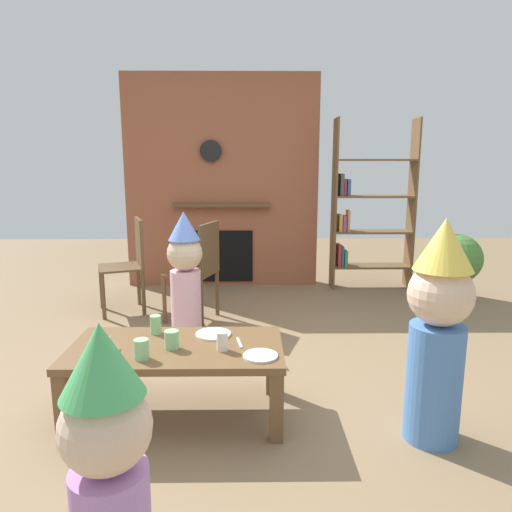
% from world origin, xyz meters
% --- Properties ---
extents(ground_plane, '(12.00, 12.00, 0.00)m').
position_xyz_m(ground_plane, '(0.00, 0.00, 0.00)').
color(ground_plane, '#846B4C').
extents(brick_fireplace_feature, '(2.20, 0.28, 2.40)m').
position_xyz_m(brick_fireplace_feature, '(-0.21, 2.60, 1.19)').
color(brick_fireplace_feature, '#935138').
rests_on(brick_fireplace_feature, ground_plane).
extents(bookshelf, '(0.90, 0.28, 1.90)m').
position_xyz_m(bookshelf, '(1.42, 2.40, 0.87)').
color(bookshelf, brown).
rests_on(bookshelf, ground_plane).
extents(coffee_table, '(1.18, 0.61, 0.42)m').
position_xyz_m(coffee_table, '(-0.30, -0.40, 0.35)').
color(coffee_table, brown).
rests_on(coffee_table, ground_plane).
extents(paper_cup_near_left, '(0.08, 0.08, 0.11)m').
position_xyz_m(paper_cup_near_left, '(-0.45, -0.58, 0.47)').
color(paper_cup_near_left, '#8CD18C').
rests_on(paper_cup_near_left, coffee_table).
extents(paper_cup_near_right, '(0.07, 0.07, 0.11)m').
position_xyz_m(paper_cup_near_right, '(-0.45, -0.21, 0.47)').
color(paper_cup_near_right, '#8CD18C').
rests_on(paper_cup_near_right, coffee_table).
extents(paper_cup_center, '(0.08, 0.08, 0.10)m').
position_xyz_m(paper_cup_center, '(-0.32, -0.44, 0.47)').
color(paper_cup_center, '#8CD18C').
rests_on(paper_cup_center, coffee_table).
extents(paper_cup_far_left, '(0.06, 0.06, 0.10)m').
position_xyz_m(paper_cup_far_left, '(-0.04, -0.47, 0.47)').
color(paper_cup_far_left, silver).
rests_on(paper_cup_far_left, coffee_table).
extents(paper_plate_front, '(0.21, 0.21, 0.01)m').
position_xyz_m(paper_plate_front, '(-0.11, -0.24, 0.42)').
color(paper_plate_front, white).
rests_on(paper_plate_front, coffee_table).
extents(paper_plate_rear, '(0.18, 0.18, 0.01)m').
position_xyz_m(paper_plate_rear, '(0.16, -0.56, 0.42)').
color(paper_plate_rear, white).
rests_on(paper_plate_rear, coffee_table).
extents(birthday_cake_slice, '(0.10, 0.10, 0.08)m').
position_xyz_m(birthday_cake_slice, '(-0.65, -0.44, 0.46)').
color(birthday_cake_slice, '#EAC68C').
rests_on(birthday_cake_slice, coffee_table).
extents(table_fork, '(0.04, 0.15, 0.01)m').
position_xyz_m(table_fork, '(0.05, -0.37, 0.42)').
color(table_fork, silver).
rests_on(table_fork, coffee_table).
extents(child_with_cone_hat, '(0.27, 0.27, 0.98)m').
position_xyz_m(child_with_cone_hat, '(-0.31, -1.62, 0.52)').
color(child_with_cone_hat, '#B27FCC').
rests_on(child_with_cone_hat, ground_plane).
extents(child_in_pink, '(0.32, 0.32, 1.16)m').
position_xyz_m(child_in_pink, '(1.05, -0.65, 0.61)').
color(child_in_pink, '#4C7FC6').
rests_on(child_in_pink, ground_plane).
extents(child_by_the_chairs, '(0.29, 0.29, 1.04)m').
position_xyz_m(child_by_the_chairs, '(-0.42, 0.86, 0.55)').
color(child_by_the_chairs, '#EAB2C6').
rests_on(child_by_the_chairs, ground_plane).
extents(dining_chair_left, '(0.51, 0.51, 0.90)m').
position_xyz_m(dining_chair_left, '(-1.04, 1.54, 0.51)').
color(dining_chair_left, brown).
rests_on(dining_chair_left, ground_plane).
extents(dining_chair_middle, '(0.50, 0.50, 0.90)m').
position_xyz_m(dining_chair_middle, '(-0.34, 1.25, 0.51)').
color(dining_chair_middle, brown).
rests_on(dining_chair_middle, ground_plane).
extents(potted_plant_tall, '(0.50, 0.50, 0.71)m').
position_xyz_m(potted_plant_tall, '(2.21, 1.77, 0.42)').
color(potted_plant_tall, beige).
rests_on(potted_plant_tall, ground_plane).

